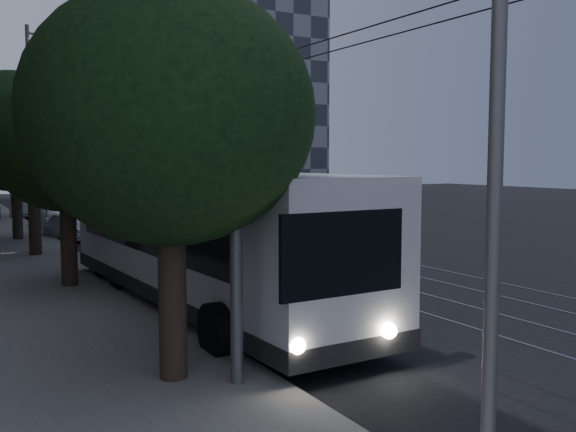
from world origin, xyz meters
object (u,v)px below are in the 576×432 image
(car_white_d, at_px, (37,201))
(streetlamp_near, at_px, (259,36))
(streetlamp_far, at_px, (38,108))
(car_white_c, at_px, (31,207))
(pickup_silver, at_px, (159,236))
(car_white_b, at_px, (59,216))
(car_white_a, at_px, (71,226))
(trolleybus, at_px, (197,235))

(car_white_d, relative_size, streetlamp_near, 0.46)
(car_white_d, bearing_deg, streetlamp_far, -102.65)
(car_white_c, relative_size, streetlamp_near, 0.43)
(pickup_silver, relative_size, car_white_d, 1.55)
(car_white_b, bearing_deg, car_white_a, -95.83)
(car_white_d, distance_m, streetlamp_near, 39.60)
(car_white_b, bearing_deg, streetlamp_near, -94.78)
(car_white_d, bearing_deg, trolleybus, -97.36)
(streetlamp_far, bearing_deg, streetlamp_near, -91.17)
(trolleybus, height_order, streetlamp_near, streetlamp_near)
(car_white_a, bearing_deg, streetlamp_near, -107.60)
(pickup_silver, xyz_separation_m, car_white_a, (-1.60, 7.83, -0.26))
(car_white_c, bearing_deg, streetlamp_far, -68.45)
(pickup_silver, xyz_separation_m, streetlamp_far, (-2.08, 12.95, 5.34))
(pickup_silver, distance_m, streetlamp_near, 14.30)
(car_white_b, relative_size, car_white_c, 1.17)
(car_white_d, relative_size, streetlamp_far, 0.40)
(car_white_b, distance_m, streetlamp_far, 5.63)
(streetlamp_far, bearing_deg, pickup_silver, -80.87)
(car_white_b, relative_size, car_white_d, 1.11)
(trolleybus, xyz_separation_m, streetlamp_far, (-0.68, 20.41, 4.45))
(trolleybus, relative_size, pickup_silver, 2.03)
(car_white_c, xyz_separation_m, streetlamp_near, (-1.02, -34.29, 4.82))
(car_white_a, height_order, streetlamp_near, streetlamp_near)
(trolleybus, xyz_separation_m, car_white_d, (0.87, 33.43, -1.07))
(car_white_a, relative_size, car_white_d, 0.89)
(trolleybus, distance_m, car_white_b, 20.57)
(trolleybus, height_order, pickup_silver, trolleybus)
(car_white_a, relative_size, car_white_c, 0.94)
(pickup_silver, bearing_deg, car_white_c, 87.59)
(car_white_b, bearing_deg, car_white_c, 90.92)
(trolleybus, relative_size, car_white_c, 3.32)
(pickup_silver, bearing_deg, streetlamp_near, -107.90)
(pickup_silver, distance_m, car_white_c, 21.06)
(car_white_d, bearing_deg, streetlamp_near, -98.91)
(trolleybus, bearing_deg, car_white_a, 88.11)
(pickup_silver, distance_m, car_white_b, 13.14)
(car_white_a, distance_m, car_white_d, 18.17)
(trolleybus, bearing_deg, car_white_b, 86.88)
(trolleybus, bearing_deg, car_white_c, 87.77)
(car_white_d, xyz_separation_m, streetlamp_far, (-1.55, -13.02, 5.52))
(car_white_c, distance_m, streetlamp_far, 9.81)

